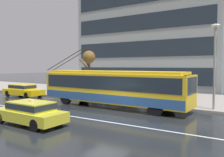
{
  "coord_description": "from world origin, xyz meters",
  "views": [
    {
      "loc": [
        8.15,
        -12.1,
        3.2
      ],
      "look_at": [
        -1.78,
        3.55,
        2.19
      ],
      "focal_mm": 37.1,
      "sensor_mm": 36.0,
      "label": 1
    }
  ],
  "objects_px": {
    "pedestrian_approaching_curb": "(87,80)",
    "pedestrian_walking_past": "(96,87)",
    "trolleybus": "(112,87)",
    "taxi_queued_behind_bus": "(23,90)",
    "taxi_oncoming_near": "(30,112)",
    "street_lamp": "(215,58)",
    "pedestrian_at_shelter": "(150,84)",
    "bus_shelter": "(125,78)",
    "street_tree_bare": "(89,59)"
  },
  "relations": [
    {
      "from": "pedestrian_approaching_curb",
      "to": "pedestrian_walking_past",
      "type": "xyz_separation_m",
      "value": [
        1.28,
        -0.3,
        -0.64
      ]
    },
    {
      "from": "trolleybus",
      "to": "taxi_queued_behind_bus",
      "type": "height_order",
      "value": "trolleybus"
    },
    {
      "from": "taxi_queued_behind_bus",
      "to": "pedestrian_walking_past",
      "type": "relative_size",
      "value": 2.8
    },
    {
      "from": "taxi_oncoming_near",
      "to": "street_lamp",
      "type": "bearing_deg",
      "value": 49.66
    },
    {
      "from": "pedestrian_at_shelter",
      "to": "pedestrian_walking_past",
      "type": "xyz_separation_m",
      "value": [
        -5.62,
        -0.1,
        -0.56
      ]
    },
    {
      "from": "pedestrian_walking_past",
      "to": "bus_shelter",
      "type": "bearing_deg",
      "value": 20.12
    },
    {
      "from": "pedestrian_approaching_curb",
      "to": "pedestrian_walking_past",
      "type": "height_order",
      "value": "pedestrian_approaching_curb"
    },
    {
      "from": "trolleybus",
      "to": "taxi_queued_behind_bus",
      "type": "bearing_deg",
      "value": 179.23
    },
    {
      "from": "bus_shelter",
      "to": "street_lamp",
      "type": "distance_m",
      "value": 8.28
    },
    {
      "from": "trolleybus",
      "to": "pedestrian_walking_past",
      "type": "xyz_separation_m",
      "value": [
        -3.69,
        2.81,
        -0.43
      ]
    },
    {
      "from": "taxi_oncoming_near",
      "to": "pedestrian_walking_past",
      "type": "bearing_deg",
      "value": 105.98
    },
    {
      "from": "pedestrian_at_shelter",
      "to": "bus_shelter",
      "type": "bearing_deg",
      "value": 162.43
    },
    {
      "from": "taxi_queued_behind_bus",
      "to": "pedestrian_at_shelter",
      "type": "bearing_deg",
      "value": 11.87
    },
    {
      "from": "trolleybus",
      "to": "pedestrian_approaching_curb",
      "type": "xyz_separation_m",
      "value": [
        -4.98,
        3.11,
        0.21
      ]
    },
    {
      "from": "taxi_oncoming_near",
      "to": "pedestrian_walking_past",
      "type": "xyz_separation_m",
      "value": [
        -2.82,
        9.85,
        0.42
      ]
    },
    {
      "from": "pedestrian_at_shelter",
      "to": "pedestrian_approaching_curb",
      "type": "xyz_separation_m",
      "value": [
        -6.91,
        0.21,
        0.08
      ]
    },
    {
      "from": "taxi_queued_behind_bus",
      "to": "pedestrian_approaching_curb",
      "type": "xyz_separation_m",
      "value": [
        6.18,
        2.96,
        1.06
      ]
    },
    {
      "from": "bus_shelter",
      "to": "taxi_oncoming_near",
      "type": "bearing_deg",
      "value": -89.62
    },
    {
      "from": "taxi_queued_behind_bus",
      "to": "street_tree_bare",
      "type": "bearing_deg",
      "value": 45.16
    },
    {
      "from": "trolleybus",
      "to": "bus_shelter",
      "type": "relative_size",
      "value": 3.24
    },
    {
      "from": "bus_shelter",
      "to": "street_tree_bare",
      "type": "distance_m",
      "value": 5.8
    },
    {
      "from": "pedestrian_walking_past",
      "to": "street_lamp",
      "type": "bearing_deg",
      "value": -2.98
    },
    {
      "from": "pedestrian_approaching_curb",
      "to": "street_lamp",
      "type": "height_order",
      "value": "street_lamp"
    },
    {
      "from": "taxi_oncoming_near",
      "to": "street_lamp",
      "type": "height_order",
      "value": "street_lamp"
    },
    {
      "from": "street_tree_bare",
      "to": "taxi_oncoming_near",
      "type": "bearing_deg",
      "value": -65.98
    },
    {
      "from": "taxi_oncoming_near",
      "to": "street_tree_bare",
      "type": "distance_m",
      "value": 13.66
    },
    {
      "from": "taxi_oncoming_near",
      "to": "bus_shelter",
      "type": "relative_size",
      "value": 1.08
    },
    {
      "from": "bus_shelter",
      "to": "street_lamp",
      "type": "height_order",
      "value": "street_lamp"
    },
    {
      "from": "taxi_oncoming_near",
      "to": "pedestrian_approaching_curb",
      "type": "bearing_deg",
      "value": 112.02
    },
    {
      "from": "street_tree_bare",
      "to": "pedestrian_approaching_curb",
      "type": "bearing_deg",
      "value": -56.61
    },
    {
      "from": "taxi_queued_behind_bus",
      "to": "street_lamp",
      "type": "distance_m",
      "value": 18.54
    },
    {
      "from": "pedestrian_at_shelter",
      "to": "trolleybus",
      "type": "bearing_deg",
      "value": -123.65
    },
    {
      "from": "street_tree_bare",
      "to": "bus_shelter",
      "type": "bearing_deg",
      "value": -13.25
    },
    {
      "from": "pedestrian_walking_past",
      "to": "street_lamp",
      "type": "distance_m",
      "value": 11.03
    },
    {
      "from": "pedestrian_walking_past",
      "to": "street_tree_bare",
      "type": "relative_size",
      "value": 0.35
    },
    {
      "from": "trolleybus",
      "to": "pedestrian_walking_past",
      "type": "height_order",
      "value": "trolleybus"
    },
    {
      "from": "bus_shelter",
      "to": "pedestrian_at_shelter",
      "type": "relative_size",
      "value": 2.09
    },
    {
      "from": "taxi_oncoming_near",
      "to": "bus_shelter",
      "type": "bearing_deg",
      "value": 90.38
    },
    {
      "from": "trolleybus",
      "to": "street_tree_bare",
      "type": "bearing_deg",
      "value": 141.06
    },
    {
      "from": "taxi_queued_behind_bus",
      "to": "street_lamp",
      "type": "bearing_deg",
      "value": 6.58
    },
    {
      "from": "trolleybus",
      "to": "taxi_oncoming_near",
      "type": "bearing_deg",
      "value": -97.06
    },
    {
      "from": "taxi_oncoming_near",
      "to": "street_lamp",
      "type": "relative_size",
      "value": 0.74
    },
    {
      "from": "taxi_queued_behind_bus",
      "to": "taxi_oncoming_near",
      "type": "bearing_deg",
      "value": -34.97
    },
    {
      "from": "trolleybus",
      "to": "taxi_oncoming_near",
      "type": "xyz_separation_m",
      "value": [
        -0.87,
        -7.04,
        -0.85
      ]
    },
    {
      "from": "trolleybus",
      "to": "pedestrian_approaching_curb",
      "type": "relative_size",
      "value": 6.66
    },
    {
      "from": "pedestrian_approaching_curb",
      "to": "street_tree_bare",
      "type": "height_order",
      "value": "street_tree_bare"
    },
    {
      "from": "taxi_queued_behind_bus",
      "to": "pedestrian_approaching_curb",
      "type": "bearing_deg",
      "value": 25.57
    },
    {
      "from": "street_tree_bare",
      "to": "trolleybus",
      "type": "bearing_deg",
      "value": -38.94
    },
    {
      "from": "bus_shelter",
      "to": "pedestrian_walking_past",
      "type": "bearing_deg",
      "value": -159.88
    },
    {
      "from": "street_lamp",
      "to": "trolleybus",
      "type": "bearing_deg",
      "value": -162.24
    }
  ]
}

